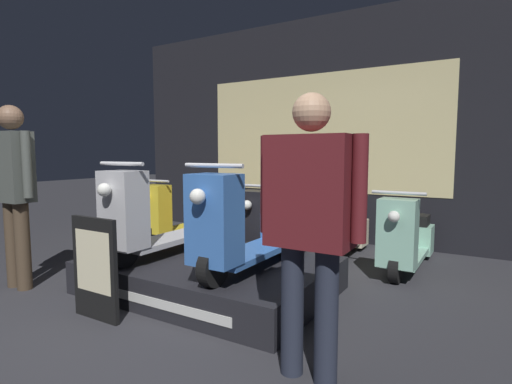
# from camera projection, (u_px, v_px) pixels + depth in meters

# --- Properties ---
(ground_plane) EXTENTS (30.00, 30.00, 0.00)m
(ground_plane) POSITION_uv_depth(u_px,v_px,m) (127.00, 329.00, 2.89)
(ground_plane) COLOR #2D2D33
(shop_wall_back) EXTENTS (6.54, 0.09, 3.20)m
(shop_wall_back) POSITION_uv_depth(u_px,v_px,m) (319.00, 130.00, 5.82)
(shop_wall_back) COLOR black
(shop_wall_back) RESTS_ON ground_plane
(display_platform) EXTENTS (2.13, 1.48, 0.29)m
(display_platform) POSITION_uv_depth(u_px,v_px,m) (210.00, 275.00, 3.68)
(display_platform) COLOR black
(display_platform) RESTS_ON ground_plane
(scooter_display_left) EXTENTS (0.50, 1.54, 0.90)m
(scooter_display_left) POSITION_uv_depth(u_px,v_px,m) (166.00, 219.00, 3.82)
(scooter_display_left) COLOR black
(scooter_display_left) RESTS_ON display_platform
(scooter_display_right) EXTENTS (0.50, 1.54, 0.90)m
(scooter_display_right) POSITION_uv_depth(u_px,v_px,m) (251.00, 229.00, 3.33)
(scooter_display_right) COLOR black
(scooter_display_right) RESTS_ON display_platform
(scooter_backrow_0) EXTENTS (0.50, 1.54, 0.90)m
(scooter_backrow_0) POSITION_uv_depth(u_px,v_px,m) (181.00, 215.00, 5.96)
(scooter_backrow_0) COLOR black
(scooter_backrow_0) RESTS_ON ground_plane
(scooter_backrow_1) EXTENTS (0.50, 1.54, 0.90)m
(scooter_backrow_1) POSITION_uv_depth(u_px,v_px,m) (225.00, 220.00, 5.55)
(scooter_backrow_1) COLOR black
(scooter_backrow_1) RESTS_ON ground_plane
(scooter_backrow_2) EXTENTS (0.50, 1.54, 0.90)m
(scooter_backrow_2) POSITION_uv_depth(u_px,v_px,m) (276.00, 225.00, 5.14)
(scooter_backrow_2) COLOR black
(scooter_backrow_2) RESTS_ON ground_plane
(scooter_backrow_3) EXTENTS (0.50, 1.54, 0.90)m
(scooter_backrow_3) POSITION_uv_depth(u_px,v_px,m) (335.00, 231.00, 4.73)
(scooter_backrow_3) COLOR black
(scooter_backrow_3) RESTS_ON ground_plane
(scooter_backrow_4) EXTENTS (0.50, 1.54, 0.90)m
(scooter_backrow_4) POSITION_uv_depth(u_px,v_px,m) (407.00, 239.00, 4.32)
(scooter_backrow_4) COLOR black
(scooter_backrow_4) RESTS_ON ground_plane
(person_left_browsing) EXTENTS (0.53, 0.22, 1.70)m
(person_left_browsing) POSITION_uv_depth(u_px,v_px,m) (14.00, 184.00, 3.67)
(person_left_browsing) COLOR #473828
(person_left_browsing) RESTS_ON ground_plane
(person_right_browsing) EXTENTS (0.62, 0.26, 1.59)m
(person_right_browsing) POSITION_uv_depth(u_px,v_px,m) (310.00, 213.00, 2.17)
(person_right_browsing) COLOR #232838
(person_right_browsing) RESTS_ON ground_plane
(price_sign_board) EXTENTS (0.47, 0.04, 0.79)m
(price_sign_board) POSITION_uv_depth(u_px,v_px,m) (95.00, 268.00, 3.02)
(price_sign_board) COLOR black
(price_sign_board) RESTS_ON ground_plane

